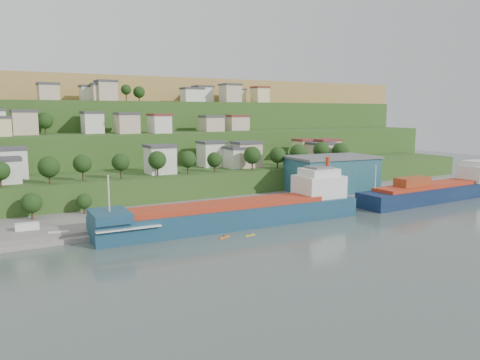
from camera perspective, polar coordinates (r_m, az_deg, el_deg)
ground at (r=118.58m, az=2.00°, el=-6.55°), size 500.00×500.00×0.00m
quay at (r=152.04m, az=2.94°, el=-3.24°), size 220.00×26.00×4.00m
pebble_beach at (r=123.64m, az=-26.40°, el=-6.81°), size 40.00×18.00×2.40m
hillside at (r=274.75m, az=-16.66°, el=1.63°), size 360.00×210.56×96.00m
cargo_ship_near at (r=127.07m, az=0.22°, el=-4.11°), size 75.00×14.31×19.19m
cargo_ship_far at (r=176.97m, az=22.99°, el=-1.34°), size 64.68×13.31×17.47m
warehouse at (r=171.02m, az=11.09°, el=0.77°), size 32.57×21.69×12.80m
caravan at (r=125.24m, az=-24.51°, el=-5.35°), size 5.47×2.49×2.50m
dinghy at (r=120.22m, az=-21.25°, el=-6.10°), size 4.83×2.55×0.92m
kayak_orange at (r=114.91m, az=-1.93°, el=-6.91°), size 3.28×1.67×0.82m
kayak_yellow at (r=116.71m, az=1.22°, el=-6.68°), size 2.88×0.78×0.71m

